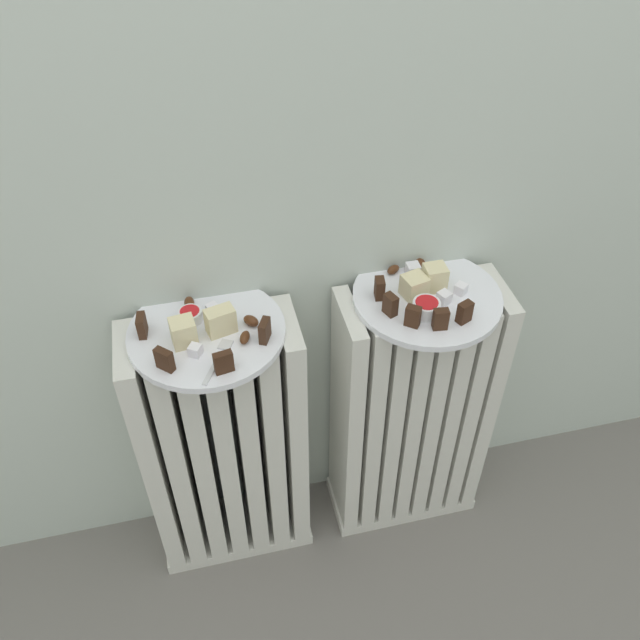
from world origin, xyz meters
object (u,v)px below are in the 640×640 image
at_px(plate_left, 207,332).
at_px(radiator_left, 225,449).
at_px(plate_right, 427,297).
at_px(radiator_right, 411,414).
at_px(jam_bowl_right, 426,307).
at_px(fork, 218,358).
at_px(jam_bowl_left, 190,315).

bearing_deg(plate_left, radiator_left, 0.00).
relative_size(plate_left, plate_right, 1.00).
bearing_deg(radiator_left, radiator_right, -0.00).
relative_size(radiator_left, jam_bowl_right, 13.12).
height_order(radiator_right, plate_left, plate_left).
bearing_deg(fork, radiator_right, 10.87).
distance_m(radiator_left, plate_right, 0.50).
relative_size(plate_left, fork, 2.75).
height_order(jam_bowl_right, fork, jam_bowl_right).
xyz_separation_m(radiator_right, jam_bowl_right, (-0.02, -0.05, 0.34)).
bearing_deg(plate_right, plate_left, 180.00).
height_order(plate_left, jam_bowl_left, jam_bowl_left).
bearing_deg(jam_bowl_left, plate_left, -52.82).
bearing_deg(fork, jam_bowl_left, 108.31).
bearing_deg(radiator_left, fork, -81.02).
xyz_separation_m(radiator_left, fork, (0.01, -0.07, 0.33)).
height_order(radiator_right, jam_bowl_left, jam_bowl_left).
bearing_deg(fork, plate_right, 10.87).
distance_m(plate_right, fork, 0.38).
bearing_deg(jam_bowl_left, radiator_right, -4.08).
bearing_deg(plate_right, jam_bowl_right, -113.99).
relative_size(radiator_left, plate_left, 2.36).
relative_size(plate_right, fork, 2.75).
xyz_separation_m(radiator_right, plate_right, (0.00, 0.00, 0.32)).
xyz_separation_m(plate_left, fork, (0.01, -0.07, 0.01)).
bearing_deg(jam_bowl_right, plate_left, 172.86).
bearing_deg(radiator_left, jam_bowl_left, 127.18).
height_order(plate_right, jam_bowl_right, jam_bowl_right).
height_order(radiator_left, fork, fork).
relative_size(radiator_left, jam_bowl_left, 15.76).
relative_size(radiator_left, fork, 6.49).
bearing_deg(plate_right, radiator_right, -116.57).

